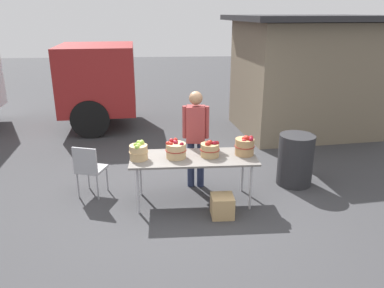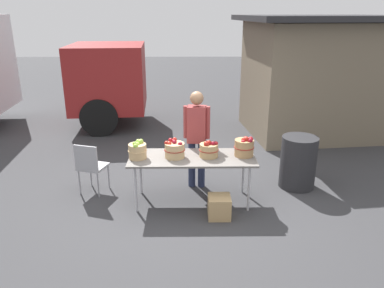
% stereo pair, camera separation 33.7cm
% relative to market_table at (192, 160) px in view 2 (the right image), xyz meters
% --- Properties ---
extents(ground_plane, '(40.00, 40.00, 0.00)m').
position_rel_market_table_xyz_m(ground_plane, '(0.00, 0.00, -0.71)').
color(ground_plane, '#38383A').
extents(market_table, '(1.90, 0.76, 0.75)m').
position_rel_market_table_xyz_m(market_table, '(0.00, 0.00, 0.00)').
color(market_table, slate).
rests_on(market_table, ground).
extents(apple_basket_green_0, '(0.29, 0.29, 0.28)m').
position_rel_market_table_xyz_m(apple_basket_green_0, '(-0.81, -0.04, 0.17)').
color(apple_basket_green_0, tan).
rests_on(apple_basket_green_0, market_table).
extents(apple_basket_red_0, '(0.32, 0.32, 0.28)m').
position_rel_market_table_xyz_m(apple_basket_red_0, '(-0.27, -0.01, 0.17)').
color(apple_basket_red_0, tan).
rests_on(apple_basket_red_0, market_table).
extents(apple_basket_red_1, '(0.30, 0.30, 0.26)m').
position_rel_market_table_xyz_m(apple_basket_red_1, '(0.25, 0.01, 0.16)').
color(apple_basket_red_1, tan).
rests_on(apple_basket_red_1, market_table).
extents(apple_basket_red_2, '(0.31, 0.31, 0.31)m').
position_rel_market_table_xyz_m(apple_basket_red_2, '(0.79, 0.04, 0.19)').
color(apple_basket_red_2, '#A87F51').
rests_on(apple_basket_red_2, market_table).
extents(vendor_adult, '(0.43, 0.25, 1.64)m').
position_rel_market_table_xyz_m(vendor_adult, '(0.08, 0.55, 0.26)').
color(vendor_adult, '#262D4C').
rests_on(vendor_adult, ground).
extents(food_kiosk, '(3.81, 3.28, 2.74)m').
position_rel_market_table_xyz_m(food_kiosk, '(2.96, 3.59, 0.68)').
color(food_kiosk, '#726651').
rests_on(food_kiosk, ground).
extents(folding_chair, '(0.50, 0.50, 0.86)m').
position_rel_market_table_xyz_m(folding_chair, '(-1.63, 0.31, -0.20)').
color(folding_chair, '#99999E').
rests_on(folding_chair, ground).
extents(trash_barrel, '(0.59, 0.59, 0.88)m').
position_rel_market_table_xyz_m(trash_barrel, '(1.78, 0.53, -0.27)').
color(trash_barrel, '#262628').
rests_on(trash_barrel, ground).
extents(produce_crate, '(0.32, 0.32, 0.32)m').
position_rel_market_table_xyz_m(produce_crate, '(0.38, -0.48, -0.54)').
color(produce_crate, tan).
rests_on(produce_crate, ground).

